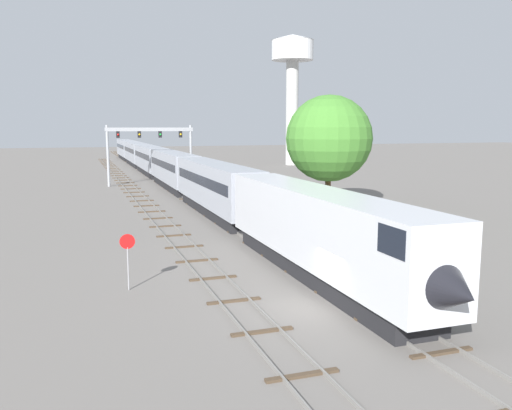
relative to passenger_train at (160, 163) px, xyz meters
name	(u,v)px	position (x,y,z in m)	size (l,w,h in m)	color
ground_plane	(320,307)	(-2.00, -60.66, -2.61)	(400.00, 400.00, 0.00)	slate
track_main	(161,180)	(0.00, -0.66, -2.54)	(2.60, 200.00, 0.16)	slate
track_near	(140,198)	(-5.50, -20.66, -2.54)	(2.60, 160.00, 0.16)	slate
passenger_train	(160,163)	(0.00, 0.00, 0.00)	(3.04, 133.71, 4.80)	silver
signal_gantry	(150,141)	(-2.25, -6.44, 3.50)	(12.10, 0.49, 8.37)	#999BA0
water_tower	(292,65)	(31.77, 24.03, 18.21)	(8.84, 8.84, 27.10)	beige
stop_sign	(128,254)	(-10.00, -55.18, -0.74)	(0.76, 0.08, 2.88)	gray
trackside_tree_left	(329,139)	(10.92, -35.36, 4.41)	(8.32, 8.32, 11.19)	brown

